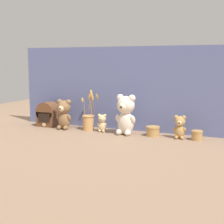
% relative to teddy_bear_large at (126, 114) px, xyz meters
% --- Properties ---
extents(ground_plane, '(4.00, 4.00, 0.00)m').
position_rel_teddy_bear_large_xyz_m(ground_plane, '(-0.12, 0.00, -0.16)').
color(ground_plane, '#8E7056').
extents(backdrop_wall, '(1.73, 0.02, 0.65)m').
position_rel_teddy_bear_large_xyz_m(backdrop_wall, '(-0.12, 0.17, 0.17)').
color(backdrop_wall, slate).
rests_on(backdrop_wall, ground).
extents(teddy_bear_large, '(0.16, 0.15, 0.30)m').
position_rel_teddy_bear_large_xyz_m(teddy_bear_large, '(0.00, 0.00, 0.00)').
color(teddy_bear_large, beige).
rests_on(teddy_bear_large, ground).
extents(teddy_bear_medium, '(0.13, 0.12, 0.24)m').
position_rel_teddy_bear_large_xyz_m(teddy_bear_medium, '(-0.53, -0.01, -0.03)').
color(teddy_bear_medium, olive).
rests_on(teddy_bear_medium, ground).
extents(teddy_bear_small, '(0.09, 0.08, 0.17)m').
position_rel_teddy_bear_large_xyz_m(teddy_bear_small, '(0.40, 0.02, -0.07)').
color(teddy_bear_small, tan).
rests_on(teddy_bear_small, ground).
extents(teddy_bear_tiny, '(0.08, 0.07, 0.14)m').
position_rel_teddy_bear_large_xyz_m(teddy_bear_tiny, '(-0.20, 0.02, -0.08)').
color(teddy_bear_tiny, '#DBBC84').
rests_on(teddy_bear_tiny, ground).
extents(flower_vase, '(0.14, 0.14, 0.32)m').
position_rel_teddy_bear_large_xyz_m(flower_vase, '(-0.33, 0.04, -0.07)').
color(flower_vase, tan).
rests_on(flower_vase, ground).
extents(vintage_radio, '(0.16, 0.14, 0.20)m').
position_rel_teddy_bear_large_xyz_m(vintage_radio, '(-0.72, 0.05, -0.06)').
color(vintage_radio, brown).
rests_on(vintage_radio, ground).
extents(decorative_tin_tall, '(0.10, 0.10, 0.07)m').
position_rel_teddy_bear_large_xyz_m(decorative_tin_tall, '(0.20, 0.03, -0.12)').
color(decorative_tin_tall, tan).
rests_on(decorative_tin_tall, ground).
extents(decorative_tin_short, '(0.08, 0.08, 0.07)m').
position_rel_teddy_bear_large_xyz_m(decorative_tin_short, '(0.52, 0.02, -0.12)').
color(decorative_tin_short, tan).
rests_on(decorative_tin_short, ground).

